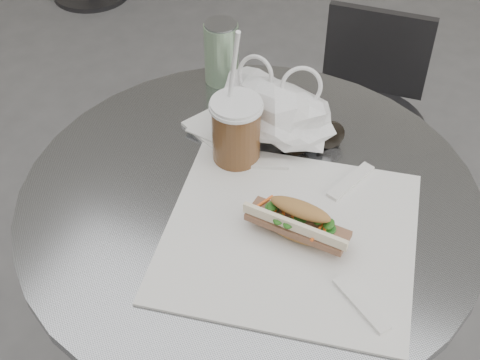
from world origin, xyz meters
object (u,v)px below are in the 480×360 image
at_px(chair_far, 356,152).
at_px(sunglasses, 313,140).
at_px(drink_can, 221,52).
at_px(cafe_table, 248,297).
at_px(iced_coffee, 236,130).
at_px(banh_mi, 298,222).

distance_m(chair_far, sunglasses, 0.71).
xyz_separation_m(chair_far, drink_can, (-0.21, -0.41, 0.51)).
bearing_deg(drink_can, cafe_table, -57.47).
height_order(iced_coffee, drink_can, iced_coffee).
distance_m(cafe_table, sunglasses, 0.34).
distance_m(cafe_table, iced_coffee, 0.35).
distance_m(cafe_table, banh_mi, 0.33).
bearing_deg(chair_far, banh_mi, 90.76).
relative_size(iced_coffee, sunglasses, 2.58).
distance_m(chair_far, iced_coffee, 0.80).
height_order(banh_mi, drink_can, drink_can).
bearing_deg(banh_mi, chair_far, 99.96).
bearing_deg(cafe_table, sunglasses, 70.38).
relative_size(cafe_table, sunglasses, 7.58).
bearing_deg(cafe_table, banh_mi, -28.17).
xyz_separation_m(chair_far, banh_mi, (0.07, -0.74, 0.48)).
bearing_deg(sunglasses, iced_coffee, 174.05).
relative_size(chair_far, sunglasses, 6.59).
bearing_deg(chair_far, iced_coffee, 76.99).
xyz_separation_m(chair_far, iced_coffee, (-0.09, -0.61, 0.51)).
relative_size(banh_mi, sunglasses, 2.00).
distance_m(iced_coffee, drink_can, 0.24).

